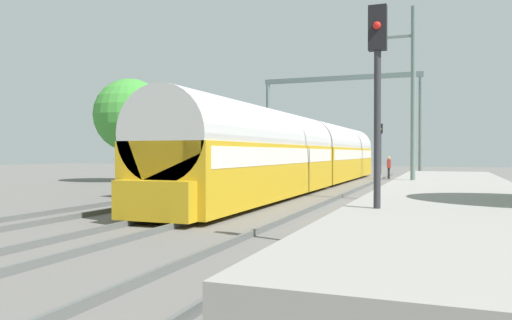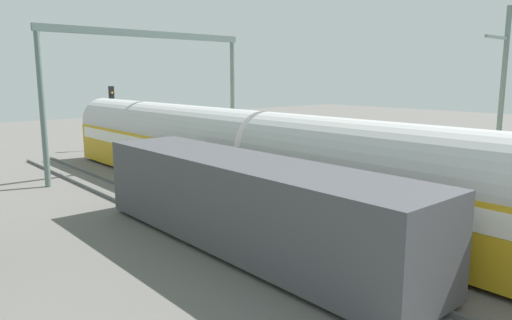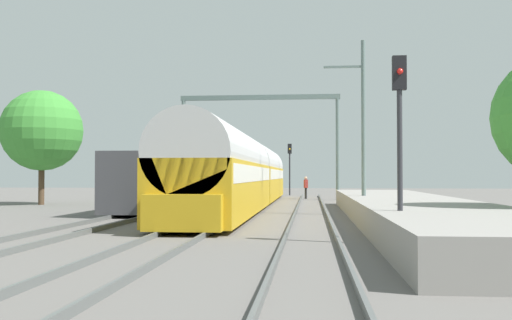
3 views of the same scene
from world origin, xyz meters
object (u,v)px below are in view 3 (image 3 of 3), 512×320
railway_signal_far (290,162)px  catenary_gantry (260,125)px  passenger_train (245,173)px  person_crossing (306,186)px  railway_signal_near (400,124)px  freight_car (166,182)px

railway_signal_far → catenary_gantry: catenary_gantry is taller
passenger_train → railway_signal_far: bearing=84.3°
person_crossing → railway_signal_near: bearing=-9.5°
passenger_train → catenary_gantry: bearing=90.0°
passenger_train → freight_car: passenger_train is taller
catenary_gantry → person_crossing: bearing=26.3°
passenger_train → person_crossing: bearing=73.0°
railway_signal_far → freight_car: bearing=-104.3°
freight_car → railway_signal_near: bearing=-55.5°
railway_signal_near → railway_signal_far: railway_signal_near is taller
railway_signal_far → catenary_gantry: bearing=-101.4°
railway_signal_near → railway_signal_far: bearing=96.5°
passenger_train → catenary_gantry: 10.26m
railway_signal_near → railway_signal_far: 37.16m
freight_car → person_crossing: (7.26, 14.66, -0.44)m
freight_car → catenary_gantry: 14.12m
freight_car → railway_signal_near: size_ratio=2.61×
person_crossing → railway_signal_far: railway_signal_far is taller
person_crossing → catenary_gantry: size_ratio=0.14×
freight_car → person_crossing: freight_car is taller
person_crossing → catenary_gantry: catenary_gantry is taller
person_crossing → railway_signal_far: bearing=176.3°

